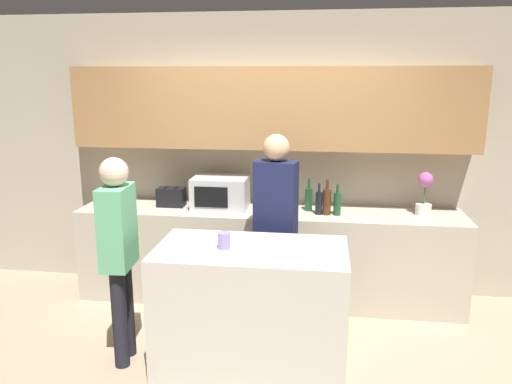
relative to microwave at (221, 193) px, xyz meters
name	(u,v)px	position (x,y,z in m)	size (l,w,h in m)	color
ground_plane	(246,381)	(0.47, -1.43, -1.03)	(14.00, 14.00, 0.00)	gray
back_wall	(272,137)	(0.47, 0.24, 0.51)	(6.40, 0.40, 2.70)	#B2A893
back_counter	(268,255)	(0.47, -0.04, -0.59)	(3.60, 0.62, 0.88)	#B7AD99
kitchen_island	(251,307)	(0.47, -1.21, -0.57)	(1.36, 0.74, 0.92)	beige
microwave	(221,193)	(0.00, 0.00, 0.00)	(0.52, 0.39, 0.30)	#B7BABC
toaster	(171,197)	(-0.49, 0.00, -0.06)	(0.26, 0.16, 0.18)	black
potted_plant	(425,194)	(1.88, 0.00, 0.05)	(0.14, 0.14, 0.40)	silver
bottle_0	(309,199)	(0.84, 0.01, -0.03)	(0.07, 0.07, 0.30)	#194723
bottle_1	(319,203)	(0.93, -0.10, -0.04)	(0.06, 0.06, 0.29)	black
bottle_2	(327,201)	(1.00, -0.10, -0.02)	(0.08, 0.08, 0.33)	#472814
bottle_3	(337,203)	(1.10, -0.11, -0.04)	(0.07, 0.07, 0.29)	#194723
cup_0	(224,241)	(0.28, -1.25, -0.05)	(0.09, 0.09, 0.12)	#8C76C7
person_left	(119,245)	(-0.49, -1.27, -0.11)	(0.21, 0.35, 1.56)	black
person_center	(276,215)	(0.58, -0.58, -0.04)	(0.37, 0.25, 1.66)	black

